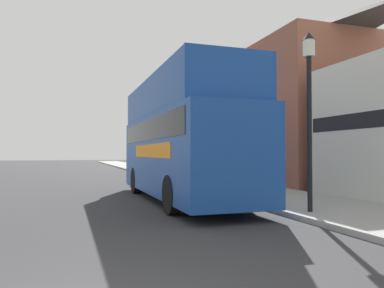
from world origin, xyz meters
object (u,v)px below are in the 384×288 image
(tour_bus, at_px, (180,147))
(lamp_post_second, at_px, (195,118))
(parked_car_ahead_of_bus, at_px, (155,172))
(lamp_post_nearest, at_px, (309,88))

(tour_bus, distance_m, lamp_post_second, 5.24)
(parked_car_ahead_of_bus, xyz_separation_m, lamp_post_nearest, (1.73, -11.13, 2.78))
(lamp_post_nearest, distance_m, lamp_post_second, 8.94)
(parked_car_ahead_of_bus, distance_m, lamp_post_second, 3.86)
(lamp_post_nearest, bearing_deg, tour_bus, 117.85)
(tour_bus, distance_m, lamp_post_nearest, 5.21)
(parked_car_ahead_of_bus, relative_size, lamp_post_second, 0.90)
(tour_bus, bearing_deg, lamp_post_second, 64.88)
(tour_bus, height_order, lamp_post_nearest, lamp_post_nearest)
(tour_bus, height_order, lamp_post_second, lamp_post_second)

